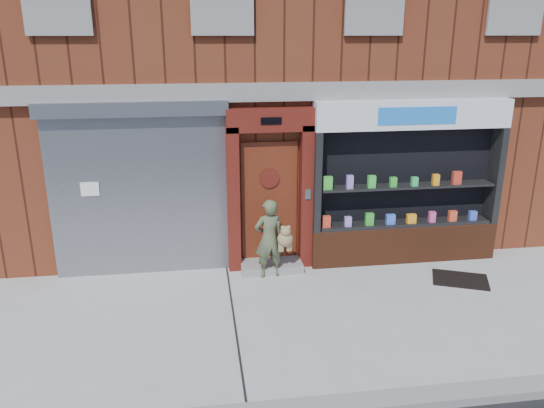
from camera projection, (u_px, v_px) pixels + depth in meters
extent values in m
plane|color=#9E9E99|center=(335.00, 313.00, 8.11)|extent=(80.00, 80.00, 0.00)
cube|color=gray|center=(383.00, 402.00, 6.07)|extent=(60.00, 0.30, 0.12)
cube|color=#612816|center=(277.00, 37.00, 12.53)|extent=(12.00, 8.00, 8.00)
cube|color=gray|center=(313.00, 91.00, 8.95)|extent=(12.00, 0.16, 0.30)
cube|color=gray|center=(140.00, 197.00, 9.10)|extent=(3.00, 0.10, 2.80)
cube|color=slate|center=(132.00, 109.00, 8.58)|extent=(3.10, 0.30, 0.24)
cube|color=white|center=(90.00, 189.00, 8.87)|extent=(0.30, 0.01, 0.24)
cube|color=#51140D|center=(233.00, 200.00, 9.27)|extent=(0.22, 0.28, 2.60)
cube|color=#51140D|center=(306.00, 197.00, 9.45)|extent=(0.22, 0.28, 2.60)
cube|color=#51140D|center=(270.00, 120.00, 8.93)|extent=(1.50, 0.28, 0.40)
cube|color=black|center=(271.00, 121.00, 8.79)|extent=(0.35, 0.01, 0.12)
cube|color=#5A2110|center=(269.00, 202.00, 9.50)|extent=(1.00, 0.06, 2.20)
cylinder|color=black|center=(269.00, 179.00, 9.32)|extent=(0.28, 0.02, 0.28)
cylinder|color=#51140D|center=(270.00, 179.00, 9.31)|extent=(0.34, 0.02, 0.34)
cube|color=gray|center=(271.00, 266.00, 9.59)|extent=(1.10, 0.55, 0.15)
cube|color=slate|center=(308.00, 194.00, 9.28)|extent=(0.10, 0.02, 0.18)
cube|color=#5D2B16|center=(402.00, 242.00, 9.93)|extent=(3.50, 0.40, 0.70)
cube|color=black|center=(316.00, 181.00, 9.32)|extent=(0.12, 0.40, 1.80)
cube|color=black|center=(495.00, 175.00, 9.78)|extent=(0.12, 0.40, 1.80)
cube|color=black|center=(404.00, 175.00, 9.72)|extent=(3.30, 0.03, 1.80)
cube|color=black|center=(404.00, 223.00, 9.82)|extent=(3.20, 0.36, 0.06)
cube|color=black|center=(407.00, 186.00, 9.60)|extent=(3.20, 0.36, 0.04)
cube|color=white|center=(413.00, 114.00, 9.19)|extent=(3.50, 0.40, 0.50)
cube|color=blue|center=(418.00, 116.00, 9.00)|extent=(1.40, 0.01, 0.30)
cube|color=red|center=(326.00, 222.00, 9.50)|extent=(0.14, 0.09, 0.21)
cube|color=#9F7BDE|center=(348.00, 221.00, 9.56)|extent=(0.12, 0.09, 0.18)
cube|color=green|center=(369.00, 219.00, 9.60)|extent=(0.15, 0.09, 0.23)
cube|color=blue|center=(390.00, 219.00, 9.66)|extent=(0.16, 0.09, 0.19)
cube|color=#FF9E1A|center=(411.00, 219.00, 9.72)|extent=(0.17, 0.09, 0.17)
cube|color=#DC498F|center=(432.00, 217.00, 9.77)|extent=(0.11, 0.09, 0.20)
cube|color=#EA4929|center=(452.00, 216.00, 9.82)|extent=(0.14, 0.09, 0.20)
cube|color=blue|center=(473.00, 215.00, 9.88)|extent=(0.14, 0.09, 0.17)
cube|color=green|center=(328.00, 183.00, 9.28)|extent=(0.16, 0.09, 0.23)
cube|color=#9474D2|center=(350.00, 182.00, 9.33)|extent=(0.11, 0.09, 0.24)
cube|color=green|center=(372.00, 182.00, 9.39)|extent=(0.14, 0.09, 0.22)
cube|color=green|center=(393.00, 182.00, 9.45)|extent=(0.12, 0.09, 0.17)
cube|color=#37C25A|center=(414.00, 182.00, 9.50)|extent=(0.11, 0.09, 0.16)
cube|color=orange|center=(436.00, 180.00, 9.55)|extent=(0.12, 0.09, 0.20)
cube|color=red|center=(457.00, 178.00, 9.60)|extent=(0.16, 0.09, 0.24)
imported|color=#505A3B|center=(269.00, 238.00, 9.15)|extent=(0.56, 0.41, 1.41)
sphere|color=olive|center=(285.00, 239.00, 9.10)|extent=(0.27, 0.27, 0.27)
sphere|color=olive|center=(286.00, 231.00, 9.01)|extent=(0.18, 0.18, 0.18)
sphere|color=olive|center=(282.00, 227.00, 8.98)|extent=(0.06, 0.06, 0.06)
sphere|color=olive|center=(289.00, 227.00, 8.99)|extent=(0.06, 0.06, 0.06)
cylinder|color=olive|center=(280.00, 247.00, 9.13)|extent=(0.06, 0.06, 0.16)
cylinder|color=olive|center=(290.00, 246.00, 9.15)|extent=(0.06, 0.06, 0.16)
cylinder|color=olive|center=(282.00, 247.00, 9.12)|extent=(0.06, 0.06, 0.16)
cylinder|color=olive|center=(288.00, 247.00, 9.13)|extent=(0.06, 0.06, 0.16)
cube|color=black|center=(460.00, 280.00, 9.20)|extent=(1.10, 0.96, 0.02)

